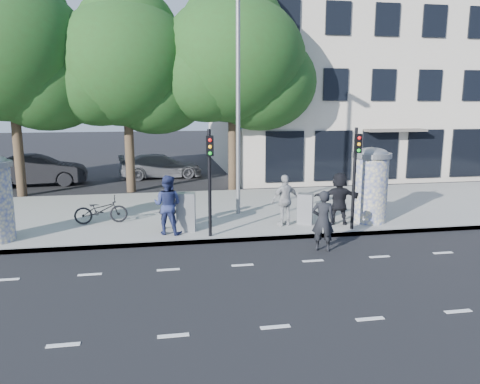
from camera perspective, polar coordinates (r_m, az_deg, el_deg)
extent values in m
plane|color=black|center=(11.59, 1.58, -11.24)|extent=(120.00, 120.00, 0.00)
cube|color=gray|center=(18.64, -3.08, -2.37)|extent=(40.00, 8.00, 0.15)
cube|color=slate|center=(14.86, -1.19, -5.86)|extent=(40.00, 0.10, 0.16)
cube|color=silver|center=(9.64, 4.32, -16.09)|extent=(32.00, 0.12, 0.01)
cube|color=silver|center=(12.87, 0.31, -8.91)|extent=(32.00, 0.12, 0.01)
cylinder|color=beige|center=(17.18, 15.57, 0.26)|extent=(1.20, 1.20, 2.30)
cylinder|color=slate|center=(17.00, 15.78, 4.33)|extent=(1.36, 1.36, 0.16)
ellipsoid|color=slate|center=(16.99, 15.80, 4.60)|extent=(1.10, 1.10, 0.38)
cylinder|color=black|center=(14.66, -3.72, 1.02)|extent=(0.11, 0.11, 3.40)
cube|color=black|center=(14.32, -3.70, 5.63)|extent=(0.22, 0.14, 0.62)
cylinder|color=black|center=(15.91, 13.73, 1.52)|extent=(0.11, 0.11, 3.40)
cube|color=black|center=(15.60, 14.20, 5.77)|extent=(0.22, 0.14, 0.62)
cylinder|color=slate|center=(17.46, -0.24, 10.24)|extent=(0.16, 0.16, 8.00)
cylinder|color=#38281C|center=(23.94, -25.44, 5.11)|extent=(0.44, 0.44, 4.73)
ellipsoid|color=#204017|center=(23.94, -26.29, 15.02)|extent=(7.20, 7.20, 6.12)
cylinder|color=#38281C|center=(23.34, -13.32, 5.37)|extent=(0.44, 0.44, 4.41)
ellipsoid|color=#204017|center=(23.30, -13.76, 14.88)|extent=(6.80, 6.80, 5.78)
cylinder|color=#38281C|center=(23.19, -0.90, 5.85)|extent=(0.44, 0.44, 4.59)
ellipsoid|color=#204017|center=(23.17, -0.93, 15.82)|extent=(7.00, 7.00, 5.95)
cube|color=beige|center=(33.67, 15.27, 13.40)|extent=(20.00, 15.00, 12.00)
cube|color=black|center=(27.12, 21.59, 4.36)|extent=(18.00, 0.10, 2.60)
cube|color=#59544C|center=(25.72, 18.37, 7.16)|extent=(3.20, 0.90, 0.12)
cube|color=#194C8C|center=(23.45, 1.47, 8.12)|extent=(1.60, 0.06, 0.30)
imported|color=black|center=(15.84, -8.86, -1.46)|extent=(0.63, 0.43, 1.71)
imported|color=navy|center=(15.21, -8.82, -1.54)|extent=(1.15, 1.03, 1.93)
imported|color=#9C9D9F|center=(16.14, 5.53, -1.00)|extent=(1.16, 0.86, 1.78)
imported|color=black|center=(16.59, 11.97, -0.77)|extent=(1.77, 0.86, 1.83)
imported|color=black|center=(14.05, 10.08, -3.47)|extent=(0.78, 0.65, 1.83)
imported|color=black|center=(17.14, -16.59, -2.13)|extent=(0.77, 1.86, 0.95)
cube|color=gray|center=(15.57, -6.60, -2.42)|extent=(0.67, 0.54, 1.28)
cube|color=gray|center=(16.49, 7.94, -2.04)|extent=(0.63, 0.56, 1.08)
imported|color=black|center=(26.81, -23.46, 2.45)|extent=(2.12, 5.05, 1.62)
imported|color=slate|center=(27.53, -9.66, 3.15)|extent=(2.30, 4.86, 1.37)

